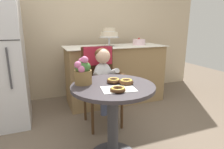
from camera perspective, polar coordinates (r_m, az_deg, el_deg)
The scene contains 12 objects.
back_wall at distance 3.35m, azimuth -11.90°, elevation 16.61°, with size 4.80×0.10×2.70m, color #C1AD8E.
cafe_table at distance 1.71m, azimuth 0.26°, elevation -9.88°, with size 0.72×0.72×0.72m.
wicker_chair at distance 2.35m, azimuth -3.69°, elevation 0.42°, with size 0.42×0.45×0.95m.
seated_child at distance 2.20m, azimuth -2.48°, elevation 0.46°, with size 0.27×0.32×0.73m.
paper_napkin at distance 1.52m, azimuth 2.14°, elevation -4.32°, with size 0.27×0.18×0.00m, color white.
donut_front at distance 1.69m, azimuth 0.45°, elevation -1.77°, with size 0.12×0.12×0.04m.
donut_mid at distance 1.64m, azimuth 4.29°, elevation -2.14°, with size 0.12×0.12×0.04m.
donut_side at distance 1.47m, azimuth 1.74°, elevation -4.38°, with size 0.12×0.12×0.03m.
flower_vase at distance 1.65m, azimuth -8.70°, elevation 0.97°, with size 0.15×0.15×0.24m.
display_counter at distance 3.06m, azimuth 0.94°, elevation 0.21°, with size 1.56×0.62×0.90m.
tiered_cake_stand at distance 2.93m, azimuth -0.86°, elevation 11.95°, with size 0.30×0.30×0.27m.
round_layer_cake at distance 3.17m, azimuth 8.02°, elevation 9.57°, with size 0.20×0.20×0.11m.
Camera 1 is at (-0.57, -1.45, 1.22)m, focal length 30.66 mm.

